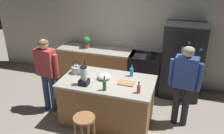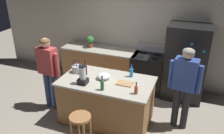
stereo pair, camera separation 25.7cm
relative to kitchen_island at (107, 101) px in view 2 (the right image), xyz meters
The scene contains 19 objects.
ground_plane 0.47m from the kitchen_island, ahead, with size 14.00×14.00×0.00m, color #9E9384.
back_wall 2.14m from the kitchen_island, 90.00° to the left, with size 8.00×0.10×2.70m, color beige.
kitchen_island is the anchor object (origin of this frame).
back_counter_run 1.74m from the kitchen_island, 117.30° to the left, with size 2.00×0.64×0.93m.
refrigerator 2.04m from the kitchen_island, 48.50° to the left, with size 0.90×0.73×1.76m.
stove_range 1.60m from the kitchen_island, 72.59° to the left, with size 0.76×0.65×1.11m.
person_by_island_left 1.41m from the kitchen_island, behind, with size 0.60×0.27×1.61m.
person_by_sink_right 1.53m from the kitchen_island, 13.46° to the left, with size 0.60×0.27×1.65m.
bar_stool 0.91m from the kitchen_island, 96.41° to the right, with size 0.36×0.36×0.69m.
potted_plant 2.00m from the kitchen_island, 125.05° to the left, with size 0.20×0.20×0.30m.
blender_appliance 0.76m from the kitchen_island, 142.76° to the right, with size 0.17×0.17×0.36m.
bottle_cooking_sauce 0.89m from the kitchen_island, 22.21° to the right, with size 0.06×0.06×0.22m.
bottle_olive_oil 0.67m from the kitchen_island, 79.18° to the right, with size 0.07×0.07×0.28m.
bottle_wine 0.76m from the kitchen_island, 169.33° to the left, with size 0.08×0.08×0.32m.
bottle_soda 0.75m from the kitchen_island, 39.19° to the left, with size 0.07×0.07×0.26m.
mixing_bowl 0.53m from the kitchen_island, 151.45° to the left, with size 0.25×0.25×0.11m, color white.
tea_kettle 0.89m from the kitchen_island, behind, with size 0.28×0.20×0.27m.
cutting_board 0.60m from the kitchen_island, ahead, with size 0.30×0.20×0.02m, color #B7844C.
chef_knife 0.62m from the kitchen_island, ahead, with size 0.22×0.03×0.01m, color #B7BABF.
Camera 2 is at (1.49, -3.59, 3.01)m, focal length 37.15 mm.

